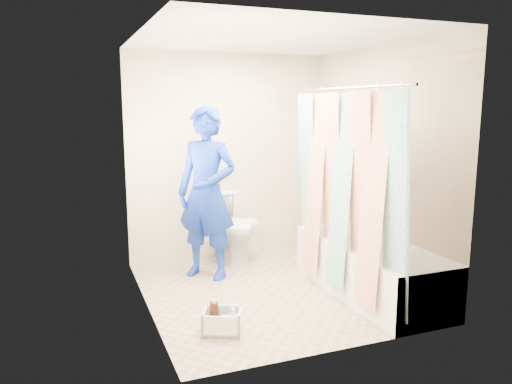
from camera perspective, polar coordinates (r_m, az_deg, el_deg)
name	(u,v)px	position (r m, az deg, el deg)	size (l,w,h in m)	color
floor	(271,290)	(5.01, 1.75, -11.18)	(2.60, 2.60, 0.00)	tan
ceiling	(273,38)	(4.71, 1.91, 17.17)	(2.40, 2.60, 0.02)	silver
wall_back	(229,157)	(5.93, -3.12, 4.06)	(2.40, 0.02, 2.40)	beige
wall_front	(344,192)	(3.57, 10.04, -0.01)	(2.40, 0.02, 2.40)	beige
wall_left	(143,176)	(4.39, -12.74, 1.75)	(0.02, 2.60, 2.40)	beige
wall_right	(379,164)	(5.30, 13.87, 3.09)	(0.02, 2.60, 2.40)	beige
bathtub	(370,267)	(4.96, 12.91, -8.38)	(0.70, 1.75, 0.50)	white
curtain_rod	(346,88)	(4.54, 10.23, 11.60)	(0.02, 0.02, 1.90)	silver
shower_curtain	(343,192)	(4.60, 9.87, -0.04)	(0.06, 1.75, 1.80)	white
toilet	(232,227)	(5.84, -2.79, -3.98)	(0.45, 0.79, 0.80)	white
tank_lid	(236,223)	(5.71, -2.33, -3.59)	(0.49, 0.21, 0.04)	white
tank_internals	(221,191)	(5.94, -3.98, 0.08)	(0.20, 0.06, 0.26)	black
plumber	(207,193)	(5.21, -5.65, -0.13)	(0.66, 0.43, 1.80)	#1013A7
cleaning_caddy	(224,322)	(4.14, -3.73, -14.63)	(0.38, 0.35, 0.23)	silver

